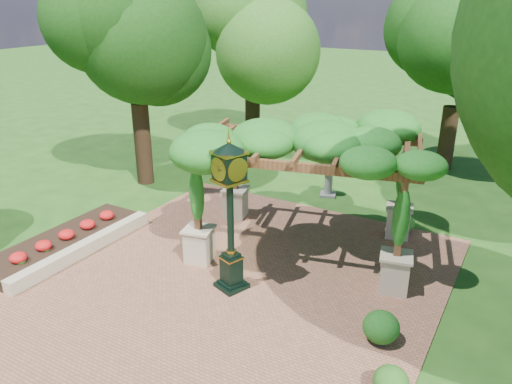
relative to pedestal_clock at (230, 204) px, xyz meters
The scene contains 13 objects.
ground 2.63m from the pedestal_clock, 92.85° to the right, with size 120.00×120.00×0.00m, color #1E4714.
brick_plaza 2.35m from the pedestal_clock, 110.73° to the right, with size 10.00×12.00×0.04m, color brown.
border_wall 5.18m from the pedestal_clock, behind, with size 0.35×5.00×0.40m, color #C6B793.
flower_bed 6.01m from the pedestal_clock, behind, with size 1.50×5.00×0.36m, color red.
pedestal_clock is the anchor object (origin of this frame).
pergola 3.07m from the pedestal_clock, 76.86° to the left, with size 6.89×5.19×3.87m.
sundial 7.42m from the pedestal_clock, 92.47° to the left, with size 0.72×0.72×1.03m.
shrub_front 5.27m from the pedestal_clock, 19.68° to the right, with size 0.68×0.68×0.61m, color #245518.
shrub_mid 4.42m from the pedestal_clock, ahead, with size 0.79×0.79×0.72m, color #184A14.
shrub_back 6.55m from the pedestal_clock, 61.51° to the left, with size 0.65×0.65×0.58m, color #2B6B1F.
tree_west_near 9.30m from the pedestal_clock, 146.18° to the left, with size 4.33×4.33×8.24m.
tree_west_far 13.19m from the pedestal_clock, 118.10° to the left, with size 4.47×4.47×8.26m.
tree_north 13.24m from the pedestal_clock, 77.61° to the left, with size 3.91×3.91×6.98m.
Camera 1 is at (6.15, -8.08, 7.06)m, focal length 35.00 mm.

